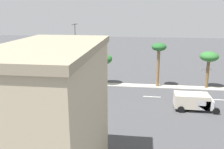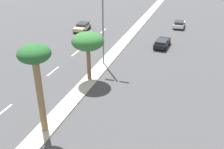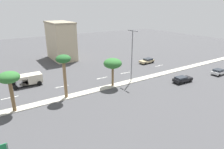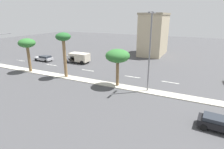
{
  "view_description": "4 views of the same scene",
  "coord_description": "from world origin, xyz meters",
  "px_view_note": "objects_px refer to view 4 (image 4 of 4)",
  "views": [
    {
      "loc": [
        -42.17,
        25.13,
        13.44
      ],
      "look_at": [
        -2.55,
        30.35,
        2.66
      ],
      "focal_mm": 38.99,
      "sensor_mm": 36.0,
      "label": 1
    },
    {
      "loc": [
        11.34,
        7.41,
        14.48
      ],
      "look_at": [
        3.74,
        29.55,
        2.69
      ],
      "focal_mm": 41.76,
      "sensor_mm": 36.0,
      "label": 2
    },
    {
      "loc": [
        31.2,
        12.22,
        15.43
      ],
      "look_at": [
        0.88,
        31.7,
        2.91
      ],
      "focal_mm": 31.39,
      "sensor_mm": 36.0,
      "label": 3
    },
    {
      "loc": [
        24.37,
        43.44,
        10.44
      ],
      "look_at": [
        1.34,
        32.26,
        2.26
      ],
      "focal_mm": 29.41,
      "sensor_mm": 36.0,
      "label": 4
    }
  ],
  "objects_px": {
    "sedan_silver_leading": "(44,58)",
    "box_truck": "(78,57)",
    "palm_tree_mid": "(63,41)",
    "sedan_black_far": "(221,124)",
    "street_lamp_outboard": "(150,47)",
    "palm_tree_center": "(27,44)",
    "palm_tree_front": "(118,56)",
    "commercial_building": "(154,34)"
  },
  "relations": [
    {
      "from": "sedan_silver_leading",
      "to": "box_truck",
      "type": "xyz_separation_m",
      "value": [
        -2.2,
        8.44,
        0.55
      ]
    },
    {
      "from": "palm_tree_mid",
      "to": "sedan_black_far",
      "type": "bearing_deg",
      "value": 75.16
    },
    {
      "from": "street_lamp_outboard",
      "to": "palm_tree_center",
      "type": "bearing_deg",
      "value": -88.89
    },
    {
      "from": "palm_tree_center",
      "to": "palm_tree_front",
      "type": "relative_size",
      "value": 1.12
    },
    {
      "from": "box_truck",
      "to": "palm_tree_mid",
      "type": "bearing_deg",
      "value": 24.8
    },
    {
      "from": "palm_tree_front",
      "to": "sedan_black_far",
      "type": "xyz_separation_m",
      "value": [
        6.38,
        13.68,
        -4.0
      ]
    },
    {
      "from": "palm_tree_mid",
      "to": "box_truck",
      "type": "xyz_separation_m",
      "value": [
        -9.82,
        -4.54,
        -5.23
      ]
    },
    {
      "from": "palm_tree_mid",
      "to": "sedan_black_far",
      "type": "relative_size",
      "value": 1.73
    },
    {
      "from": "palm_tree_front",
      "to": "sedan_black_far",
      "type": "distance_m",
      "value": 15.61
    },
    {
      "from": "palm_tree_mid",
      "to": "commercial_building",
      "type": "bearing_deg",
      "value": 162.23
    },
    {
      "from": "palm_tree_mid",
      "to": "palm_tree_front",
      "type": "relative_size",
      "value": 1.36
    },
    {
      "from": "commercial_building",
      "to": "sedan_black_far",
      "type": "distance_m",
      "value": 37.0
    },
    {
      "from": "commercial_building",
      "to": "street_lamp_outboard",
      "type": "distance_m",
      "value": 27.79
    },
    {
      "from": "palm_tree_center",
      "to": "sedan_silver_leading",
      "type": "relative_size",
      "value": 1.4
    },
    {
      "from": "commercial_building",
      "to": "palm_tree_center",
      "type": "xyz_separation_m",
      "value": [
        27.58,
        -17.23,
        -0.26
      ]
    },
    {
      "from": "palm_tree_center",
      "to": "palm_tree_mid",
      "type": "distance_m",
      "value": 8.58
    },
    {
      "from": "palm_tree_center",
      "to": "palm_tree_front",
      "type": "bearing_deg",
      "value": 91.38
    },
    {
      "from": "palm_tree_front",
      "to": "sedan_silver_leading",
      "type": "relative_size",
      "value": 1.25
    },
    {
      "from": "palm_tree_center",
      "to": "sedan_black_far",
      "type": "distance_m",
      "value": 33.0
    },
    {
      "from": "street_lamp_outboard",
      "to": "commercial_building",
      "type": "bearing_deg",
      "value": -167.53
    },
    {
      "from": "palm_tree_mid",
      "to": "street_lamp_outboard",
      "type": "xyz_separation_m",
      "value": [
        -0.12,
        14.73,
        -0.07
      ]
    },
    {
      "from": "sedan_black_far",
      "to": "street_lamp_outboard",
      "type": "bearing_deg",
      "value": -125.67
    },
    {
      "from": "palm_tree_front",
      "to": "box_truck",
      "type": "bearing_deg",
      "value": -123.83
    },
    {
      "from": "commercial_building",
      "to": "palm_tree_front",
      "type": "xyz_separation_m",
      "value": [
        27.13,
        1.21,
        -0.92
      ]
    },
    {
      "from": "palm_tree_mid",
      "to": "box_truck",
      "type": "bearing_deg",
      "value": -155.2
    },
    {
      "from": "palm_tree_center",
      "to": "sedan_silver_leading",
      "type": "bearing_deg",
      "value": -150.61
    },
    {
      "from": "box_truck",
      "to": "sedan_black_far",
      "type": "bearing_deg",
      "value": 60.27
    },
    {
      "from": "box_truck",
      "to": "commercial_building",
      "type": "bearing_deg",
      "value": 142.71
    },
    {
      "from": "sedan_silver_leading",
      "to": "palm_tree_front",
      "type": "bearing_deg",
      "value": 71.87
    },
    {
      "from": "palm_tree_mid",
      "to": "street_lamp_outboard",
      "type": "distance_m",
      "value": 14.73
    },
    {
      "from": "street_lamp_outboard",
      "to": "box_truck",
      "type": "distance_m",
      "value": 22.18
    },
    {
      "from": "sedan_silver_leading",
      "to": "palm_tree_center",
      "type": "bearing_deg",
      "value": 29.39
    },
    {
      "from": "commercial_building",
      "to": "sedan_silver_leading",
      "type": "bearing_deg",
      "value": -47.89
    },
    {
      "from": "commercial_building",
      "to": "street_lamp_outboard",
      "type": "xyz_separation_m",
      "value": [
        27.13,
        6.0,
        0.79
      ]
    },
    {
      "from": "palm_tree_front",
      "to": "street_lamp_outboard",
      "type": "height_order",
      "value": "street_lamp_outboard"
    },
    {
      "from": "palm_tree_front",
      "to": "sedan_silver_leading",
      "type": "height_order",
      "value": "palm_tree_front"
    },
    {
      "from": "palm_tree_center",
      "to": "box_truck",
      "type": "xyz_separation_m",
      "value": [
        -10.15,
        3.96,
        -4.11
      ]
    },
    {
      "from": "palm_tree_center",
      "to": "palm_tree_mid",
      "type": "xyz_separation_m",
      "value": [
        -0.33,
        8.5,
        1.12
      ]
    },
    {
      "from": "commercial_building",
      "to": "street_lamp_outboard",
      "type": "height_order",
      "value": "commercial_building"
    },
    {
      "from": "palm_tree_front",
      "to": "sedan_black_far",
      "type": "bearing_deg",
      "value": 65.0
    },
    {
      "from": "sedan_black_far",
      "to": "palm_tree_mid",
      "type": "bearing_deg",
      "value": -104.84
    },
    {
      "from": "box_truck",
      "to": "palm_tree_center",
      "type": "bearing_deg",
      "value": -21.33
    }
  ]
}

